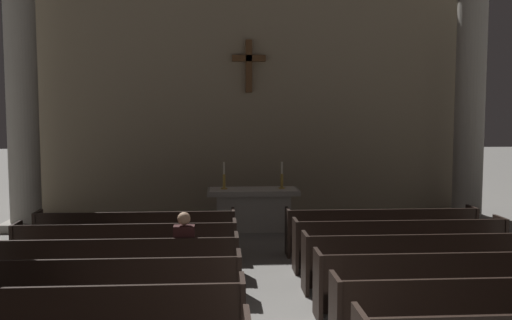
% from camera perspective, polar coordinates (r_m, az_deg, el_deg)
% --- Properties ---
extents(pew_left_row_3, '(3.83, 0.50, 0.95)m').
position_cam_1_polar(pew_left_row_3, '(7.85, -16.00, -12.79)').
color(pew_left_row_3, black).
rests_on(pew_left_row_3, ground).
extents(pew_left_row_4, '(3.83, 0.50, 0.95)m').
position_cam_1_polar(pew_left_row_4, '(8.91, -14.43, -10.61)').
color(pew_left_row_4, black).
rests_on(pew_left_row_4, ground).
extents(pew_left_row_5, '(3.83, 0.50, 0.95)m').
position_cam_1_polar(pew_left_row_5, '(10.00, -13.21, -8.89)').
color(pew_left_row_5, black).
rests_on(pew_left_row_5, ground).
extents(pew_left_row_6, '(3.83, 0.50, 0.95)m').
position_cam_1_polar(pew_left_row_6, '(11.09, -12.24, -7.51)').
color(pew_left_row_6, black).
rests_on(pew_left_row_6, ground).
extents(pew_right_row_2, '(3.83, 0.50, 0.95)m').
position_cam_1_polar(pew_right_row_2, '(7.34, 23.21, -14.24)').
color(pew_right_row_2, black).
rests_on(pew_right_row_2, ground).
extents(pew_right_row_3, '(3.83, 0.50, 0.95)m').
position_cam_1_polar(pew_right_row_3, '(8.32, 19.60, -11.86)').
color(pew_right_row_3, black).
rests_on(pew_right_row_3, ground).
extents(pew_right_row_4, '(3.83, 0.50, 0.95)m').
position_cam_1_polar(pew_right_row_4, '(9.33, 16.80, -9.96)').
color(pew_right_row_4, black).
rests_on(pew_right_row_4, ground).
extents(pew_right_row_5, '(3.83, 0.50, 0.95)m').
position_cam_1_polar(pew_right_row_5, '(10.37, 14.59, -8.42)').
color(pew_right_row_5, black).
rests_on(pew_right_row_5, ground).
extents(pew_right_row_6, '(3.83, 0.50, 0.95)m').
position_cam_1_polar(pew_right_row_6, '(11.43, 12.79, -7.15)').
color(pew_right_row_6, black).
rests_on(pew_right_row_6, ground).
extents(column_left_third, '(1.10, 1.10, 6.28)m').
position_cam_1_polar(column_left_third, '(14.43, -23.00, 5.36)').
color(column_left_third, '#9E998E').
rests_on(column_left_third, ground).
extents(column_right_third, '(1.10, 1.10, 6.28)m').
position_cam_1_polar(column_right_third, '(15.02, 21.23, 5.38)').
color(column_right_third, '#9E998E').
rests_on(column_right_third, ground).
extents(altar, '(2.20, 0.90, 1.01)m').
position_cam_1_polar(altar, '(13.42, -0.31, -5.00)').
color(altar, '#A8A399').
rests_on(altar, ground).
extents(candlestick_left, '(0.16, 0.16, 0.65)m').
position_cam_1_polar(candlestick_left, '(13.30, -3.32, -2.13)').
color(candlestick_left, '#B79338').
rests_on(candlestick_left, altar).
extents(candlestick_right, '(0.16, 0.16, 0.65)m').
position_cam_1_polar(candlestick_right, '(13.38, 2.69, -2.08)').
color(candlestick_right, '#B79338').
rests_on(candlestick_right, altar).
extents(apse_with_cross, '(12.22, 0.42, 7.46)m').
position_cam_1_polar(apse_with_cross, '(15.38, -0.79, 8.21)').
color(apse_with_cross, gray).
rests_on(apse_with_cross, ground).
extents(lone_worshipper, '(0.32, 0.43, 1.32)m').
position_cam_1_polar(lone_worshipper, '(8.76, -7.38, -9.31)').
color(lone_worshipper, '#26262B').
rests_on(lone_worshipper, ground).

